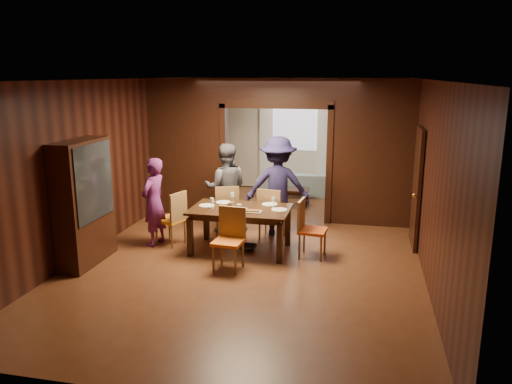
% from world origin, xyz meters
% --- Properties ---
extents(floor, '(9.00, 9.00, 0.00)m').
position_xyz_m(floor, '(0.00, 0.00, 0.00)').
color(floor, '#572D18').
rests_on(floor, ground).
extents(ceiling, '(5.50, 9.00, 0.02)m').
position_xyz_m(ceiling, '(0.00, 0.00, 2.90)').
color(ceiling, silver).
rests_on(ceiling, room_walls).
extents(room_walls, '(5.52, 9.01, 2.90)m').
position_xyz_m(room_walls, '(0.00, 1.89, 1.51)').
color(room_walls, black).
rests_on(room_walls, floor).
extents(person_purple, '(0.48, 0.64, 1.57)m').
position_xyz_m(person_purple, '(-1.81, -0.45, 0.79)').
color(person_purple, '#652264').
rests_on(person_purple, floor).
extents(person_grey, '(0.96, 0.82, 1.72)m').
position_xyz_m(person_grey, '(-0.78, 0.57, 0.86)').
color(person_grey, '#4E4F55').
rests_on(person_grey, floor).
extents(person_navy, '(1.32, 0.91, 1.87)m').
position_xyz_m(person_navy, '(0.22, 0.64, 0.93)').
color(person_navy, '#1E1A42').
rests_on(person_navy, floor).
extents(sofa, '(2.07, 0.94, 0.59)m').
position_xyz_m(sofa, '(0.16, 3.85, 0.29)').
color(sofa, '#7E9CA5').
rests_on(sofa, floor).
extents(serving_bowl, '(0.32, 0.32, 0.08)m').
position_xyz_m(serving_bowl, '(-0.13, -0.38, 0.80)').
color(serving_bowl, black).
rests_on(serving_bowl, dining_table).
extents(dining_table, '(1.68, 1.04, 0.76)m').
position_xyz_m(dining_table, '(-0.24, -0.43, 0.38)').
color(dining_table, black).
rests_on(dining_table, floor).
extents(coffee_table, '(0.80, 0.50, 0.40)m').
position_xyz_m(coffee_table, '(0.16, 2.78, 0.20)').
color(coffee_table, black).
rests_on(coffee_table, floor).
extents(chair_left, '(0.56, 0.56, 0.97)m').
position_xyz_m(chair_left, '(-1.56, -0.35, 0.48)').
color(chair_left, orange).
rests_on(chair_left, floor).
extents(chair_right, '(0.48, 0.48, 0.97)m').
position_xyz_m(chair_right, '(1.00, -0.46, 0.48)').
color(chair_right, '#C74612').
rests_on(chair_right, floor).
extents(chair_far_l, '(0.56, 0.56, 0.97)m').
position_xyz_m(chair_far_l, '(-0.73, 0.42, 0.48)').
color(chair_far_l, orange).
rests_on(chair_far_l, floor).
extents(chair_far_r, '(0.49, 0.49, 0.97)m').
position_xyz_m(chair_far_r, '(0.16, 0.34, 0.48)').
color(chair_far_r, '#E14D15').
rests_on(chair_far_r, floor).
extents(chair_near, '(0.48, 0.48, 0.97)m').
position_xyz_m(chair_near, '(-0.22, -1.31, 0.48)').
color(chair_near, orange).
rests_on(chair_near, floor).
extents(hutch, '(0.40, 1.20, 2.00)m').
position_xyz_m(hutch, '(-2.53, -1.50, 1.00)').
color(hutch, black).
rests_on(hutch, floor).
extents(door_right, '(0.06, 0.90, 2.10)m').
position_xyz_m(door_right, '(2.70, 0.50, 1.05)').
color(door_right, black).
rests_on(door_right, floor).
extents(window_far, '(1.20, 0.03, 1.30)m').
position_xyz_m(window_far, '(0.00, 4.44, 1.70)').
color(window_far, silver).
rests_on(window_far, back_wall).
extents(curtain_left, '(0.35, 0.06, 2.40)m').
position_xyz_m(curtain_left, '(-0.75, 4.40, 1.25)').
color(curtain_left, white).
rests_on(curtain_left, back_wall).
extents(curtain_right, '(0.35, 0.06, 2.40)m').
position_xyz_m(curtain_right, '(0.75, 4.40, 1.25)').
color(curtain_right, white).
rests_on(curtain_right, back_wall).
extents(plate_left, '(0.27, 0.27, 0.01)m').
position_xyz_m(plate_left, '(-0.85, -0.40, 0.77)').
color(plate_left, white).
rests_on(plate_left, dining_table).
extents(plate_far_l, '(0.27, 0.27, 0.01)m').
position_xyz_m(plate_far_l, '(-0.63, -0.13, 0.77)').
color(plate_far_l, white).
rests_on(plate_far_l, dining_table).
extents(plate_far_r, '(0.27, 0.27, 0.01)m').
position_xyz_m(plate_far_r, '(0.20, -0.09, 0.77)').
color(plate_far_r, white).
rests_on(plate_far_r, dining_table).
extents(plate_right, '(0.27, 0.27, 0.01)m').
position_xyz_m(plate_right, '(0.43, -0.41, 0.77)').
color(plate_right, silver).
rests_on(plate_right, dining_table).
extents(plate_near, '(0.27, 0.27, 0.01)m').
position_xyz_m(plate_near, '(-0.26, -0.73, 0.77)').
color(plate_near, white).
rests_on(plate_near, dining_table).
extents(platter_a, '(0.30, 0.20, 0.04)m').
position_xyz_m(platter_a, '(-0.27, -0.54, 0.78)').
color(platter_a, gray).
rests_on(platter_a, dining_table).
extents(platter_b, '(0.30, 0.20, 0.04)m').
position_xyz_m(platter_b, '(0.01, -0.63, 0.78)').
color(platter_b, gray).
rests_on(platter_b, dining_table).
extents(wineglass_left, '(0.08, 0.08, 0.18)m').
position_xyz_m(wineglass_left, '(-0.72, -0.53, 0.85)').
color(wineglass_left, silver).
rests_on(wineglass_left, dining_table).
extents(wineglass_far, '(0.08, 0.08, 0.18)m').
position_xyz_m(wineglass_far, '(-0.48, -0.06, 0.85)').
color(wineglass_far, silver).
rests_on(wineglass_far, dining_table).
extents(wineglass_right, '(0.08, 0.08, 0.18)m').
position_xyz_m(wineglass_right, '(0.30, -0.27, 0.85)').
color(wineglass_right, silver).
rests_on(wineglass_right, dining_table).
extents(tumbler, '(0.07, 0.07, 0.14)m').
position_xyz_m(tumbler, '(-0.19, -0.70, 0.83)').
color(tumbler, white).
rests_on(tumbler, dining_table).
extents(condiment_jar, '(0.08, 0.08, 0.11)m').
position_xyz_m(condiment_jar, '(-0.41, -0.51, 0.82)').
color(condiment_jar, '#482910').
rests_on(condiment_jar, dining_table).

